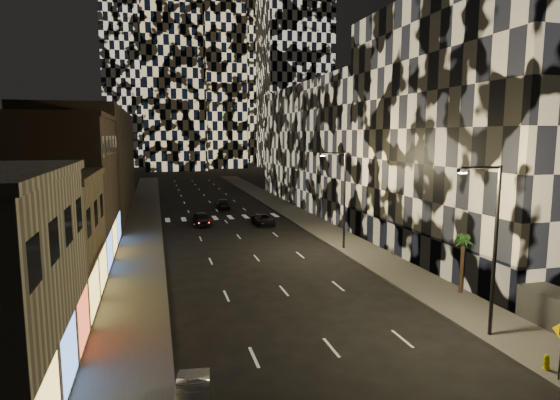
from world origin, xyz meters
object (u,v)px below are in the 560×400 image
streetlight_near (492,239)px  car_dark_midlane (202,219)px  fire_hydrant (547,362)px  palm_tree (463,245)px  car_dark_oncoming (223,204)px  car_silver_parked (193,398)px  car_dark_rightlane (264,220)px  streetlight_far (342,193)px

streetlight_near → car_dark_midlane: 37.44m
fire_hydrant → palm_tree: size_ratio=0.18×
car_dark_midlane → palm_tree: bearing=-69.0°
streetlight_near → car_dark_oncoming: streetlight_near is taller
car_dark_oncoming → palm_tree: bearing=108.6°
car_silver_parked → car_dark_midlane: bearing=90.0°
car_dark_rightlane → streetlight_near: bearing=-85.2°
car_dark_midlane → car_dark_rightlane: 7.33m
car_dark_rightlane → fire_hydrant: size_ratio=6.37×
streetlight_far → car_dark_rightlane: size_ratio=1.97×
fire_hydrant → palm_tree: palm_tree is taller
car_dark_oncoming → car_dark_rightlane: size_ratio=1.06×
car_dark_midlane → car_dark_oncoming: bearing=65.7°
streetlight_near → car_dark_oncoming: size_ratio=1.86×
car_silver_parked → car_dark_oncoming: car_dark_oncoming is taller
car_silver_parked → car_dark_rightlane: (11.20, 36.48, 0.02)m
streetlight_far → car_dark_oncoming: streetlight_far is taller
car_silver_parked → car_dark_oncoming: size_ratio=0.77×
palm_tree → car_dark_rightlane: bearing=104.9°
streetlight_near → fire_hydrant: (0.15, -3.86, -4.86)m
car_dark_rightlane → car_dark_midlane: bearing=163.5°
streetlight_near → fire_hydrant: size_ratio=12.58×
streetlight_far → palm_tree: (2.94, -13.82, -1.90)m
streetlight_far → car_silver_parked: (-15.55, -22.89, -4.74)m
streetlight_near → fire_hydrant: bearing=-87.8°
car_dark_oncoming → car_dark_midlane: bearing=75.9°
car_dark_rightlane → palm_tree: bearing=-77.7°
car_dark_midlane → fire_hydrant: car_dark_midlane is taller
car_dark_rightlane → fire_hydrant: car_dark_rightlane is taller
car_dark_rightlane → streetlight_far: bearing=-74.9°
car_dark_midlane → palm_tree: (14.41, -29.17, 2.68)m
streetlight_near → car_silver_parked: streetlight_near is taller
fire_hydrant → palm_tree: (2.79, 10.04, 2.97)m
streetlight_near → car_silver_parked: (-15.55, -2.89, -4.74)m
car_dark_rightlane → palm_tree: (7.29, -27.41, 2.82)m
streetlight_near → car_dark_rightlane: streetlight_near is taller
car_dark_midlane → fire_hydrant: (11.62, -39.20, -0.29)m
car_dark_oncoming → car_silver_parked: bearing=85.5°
streetlight_far → car_dark_oncoming: size_ratio=1.86×
streetlight_far → car_dark_oncoming: bearing=104.7°
streetlight_far → palm_tree: streetlight_far is taller
car_dark_oncoming → fire_hydrant: bearing=103.0°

